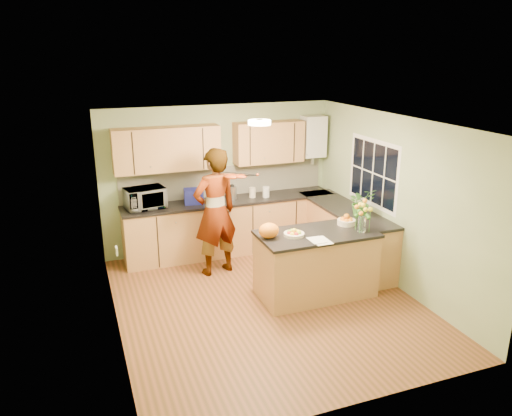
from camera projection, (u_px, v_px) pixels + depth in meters
name	position (u px, v px, depth m)	size (l,w,h in m)	color
floor	(267.00, 302.00, 6.95)	(4.50, 4.50, 0.00)	brown
ceiling	(268.00, 122.00, 6.19)	(4.00, 4.50, 0.02)	white
wall_back	(219.00, 178.00, 8.58)	(4.00, 0.02, 2.50)	gray
wall_front	(358.00, 292.00, 4.56)	(4.00, 0.02, 2.50)	gray
wall_left	(111.00, 237.00, 5.90)	(0.02, 4.50, 2.50)	gray
wall_right	(395.00, 202.00, 7.24)	(0.02, 4.50, 2.50)	gray
back_counter	(231.00, 226.00, 8.58)	(3.64, 0.62, 0.94)	#AB7444
right_counter	(344.00, 235.00, 8.13)	(0.62, 2.24, 0.94)	#AB7444
splashback	(225.00, 181.00, 8.61)	(3.60, 0.02, 0.52)	silver
upper_cabinets	(211.00, 146.00, 8.18)	(3.20, 0.34, 0.70)	#AB7444
boiler	(313.00, 136.00, 8.80)	(0.40, 0.30, 0.86)	silver
window_right	(373.00, 173.00, 7.68)	(0.01, 1.30, 1.05)	silver
light_switch	(117.00, 251.00, 5.36)	(0.02, 0.09, 0.09)	silver
ceiling_lamp	(259.00, 122.00, 6.47)	(0.30, 0.30, 0.07)	#FFEABF
peninsula_island	(316.00, 264.00, 7.05)	(1.64, 0.84, 0.94)	#AB7444
fruit_dish	(294.00, 233.00, 6.78)	(0.28, 0.28, 0.10)	beige
orange_bowl	(346.00, 220.00, 7.21)	(0.26, 0.26, 0.15)	beige
flower_vase	(363.00, 210.00, 6.85)	(0.26, 0.26, 0.48)	silver
orange_bag	(269.00, 230.00, 6.69)	(0.28, 0.23, 0.21)	orange
papers	(321.00, 241.00, 6.60)	(0.23, 0.31, 0.01)	silver
violinist	(215.00, 212.00, 7.61)	(0.73, 0.48, 1.99)	tan
violin	(232.00, 176.00, 7.29)	(0.54, 0.21, 0.11)	#491104
microwave	(145.00, 198.00, 7.93)	(0.61, 0.41, 0.34)	silver
blue_box	(194.00, 196.00, 8.19)	(0.31, 0.23, 0.25)	navy
kettle	(232.00, 192.00, 8.44)	(0.16, 0.16, 0.30)	#B3B3B8
jar_cream	(252.00, 192.00, 8.54)	(0.11, 0.11, 0.17)	beige
jar_white	(266.00, 192.00, 8.56)	(0.12, 0.12, 0.18)	silver
potted_plant	(361.00, 202.00, 7.54)	(0.39, 0.34, 0.43)	#3A7A28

